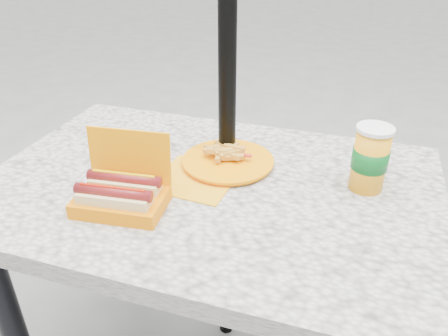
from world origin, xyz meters
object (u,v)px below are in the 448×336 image
(fries_plate, at_px, (225,161))
(hotdog_box, at_px, (121,194))
(umbrella_pole, at_px, (227,35))
(soda_cup, at_px, (370,158))

(fries_plate, bearing_deg, hotdog_box, -122.13)
(umbrella_pole, relative_size, fries_plate, 6.44)
(umbrella_pole, height_order, fries_plate, umbrella_pole)
(umbrella_pole, height_order, soda_cup, umbrella_pole)
(hotdog_box, bearing_deg, soda_cup, 20.14)
(umbrella_pole, relative_size, hotdog_box, 9.75)
(soda_cup, bearing_deg, umbrella_pole, 171.41)
(umbrella_pole, xyz_separation_m, fries_plate, (0.01, -0.06, -0.34))
(hotdog_box, xyz_separation_m, soda_cup, (0.56, 0.27, 0.05))
(hotdog_box, height_order, soda_cup, same)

